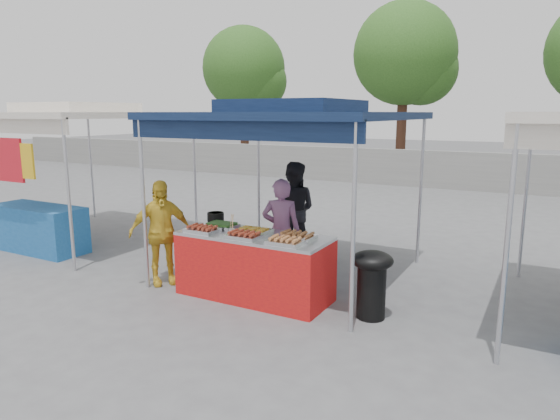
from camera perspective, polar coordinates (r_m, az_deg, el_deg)
The scene contains 22 objects.
ground_plane at distance 6.78m, azimuth -2.48°, elevation -9.60°, with size 80.00×80.00×0.00m, color #5A5B5D.
back_wall at distance 16.84m, azimuth 17.38°, elevation 4.44°, with size 40.00×0.25×1.20m, color gray.
main_canopy at distance 7.19m, azimuth 1.45°, elevation 10.88°, with size 3.20×3.20×2.57m.
neighbor_stall_left at distance 9.87m, azimuth -23.72°, elevation 5.53°, with size 3.20×3.20×2.57m.
tree_0 at distance 21.81m, azimuth -3.76°, elevation 15.46°, with size 3.53×3.47×5.96m.
tree_1 at distance 19.31m, azimuth 14.52°, elevation 16.48°, with size 3.71×3.68×6.33m.
vendor_table at distance 6.56m, azimuth -2.97°, elevation -6.40°, with size 2.00×0.80×0.85m.
food_tray_fl at distance 6.63m, azimuth -8.88°, elevation -2.23°, with size 0.42×0.30×0.07m.
food_tray_fm at distance 6.24m, azimuth -4.13°, elevation -2.95°, with size 0.42×0.30×0.07m.
food_tray_fr at distance 5.95m, azimuth 0.63°, elevation -3.62°, with size 0.42×0.30×0.07m.
food_tray_bl at distance 6.83m, azimuth -6.68°, elevation -1.77°, with size 0.42×0.30×0.07m.
food_tray_bm at distance 6.52m, azimuth -2.97°, elevation -2.32°, with size 0.42×0.30×0.07m.
food_tray_br at distance 6.20m, azimuth 2.00°, elevation -3.01°, with size 0.42×0.30×0.07m.
cooking_pot at distance 7.20m, azimuth -7.37°, elevation -0.83°, with size 0.24×0.24×0.14m, color black.
skewer_cup at distance 6.36m, azimuth -5.52°, elevation -2.58°, with size 0.08×0.08×0.10m, color silver.
wok_burner at distance 5.99m, azimuth 10.45°, elevation -7.69°, with size 0.49×0.49×0.82m.
crate_left at distance 7.34m, azimuth -3.71°, elevation -6.80°, with size 0.48×0.33×0.29m, color #143CA4.
crate_right at distance 6.94m, azimuth 1.22°, elevation -7.76°, with size 0.51×0.36×0.31m, color #143CA4.
crate_stacked at distance 6.85m, azimuth 1.23°, elevation -5.35°, with size 0.51×0.36×0.30m, color #143CA4.
vendor_woman at distance 7.02m, azimuth 0.13°, elevation -2.46°, with size 0.55×0.36×1.50m, color #8B5881.
helper_man at distance 8.26m, azimuth 1.49°, elevation -0.02°, with size 0.78×0.61×1.61m, color black.
customer_person at distance 7.18m, azimuth -13.48°, elevation -2.52°, with size 0.87×0.36×1.49m, color gold.
Camera 1 is at (3.31, -5.41, 2.39)m, focal length 32.00 mm.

